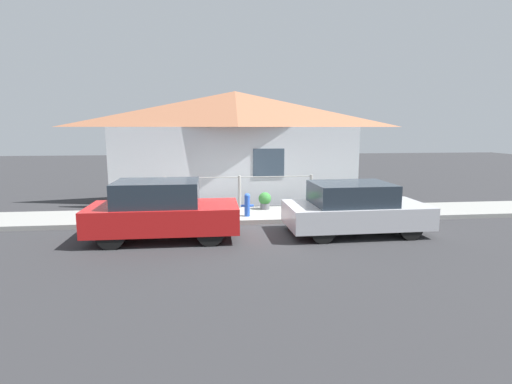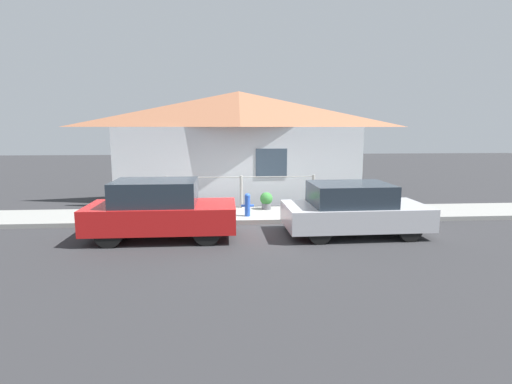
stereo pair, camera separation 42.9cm
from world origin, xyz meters
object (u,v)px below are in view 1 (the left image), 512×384
(car_right, at_px, (354,209))
(fire_hydrant, at_px, (247,204))
(car_left, at_px, (162,211))
(potted_plant_near_hydrant, at_px, (265,200))

(car_right, distance_m, fire_hydrant, 3.20)
(car_left, bearing_deg, potted_plant_near_hydrant, 42.81)
(car_right, xyz_separation_m, fire_hydrant, (-2.65, 1.77, -0.17))
(car_right, relative_size, potted_plant_near_hydrant, 6.61)
(car_left, relative_size, car_right, 1.00)
(fire_hydrant, distance_m, potted_plant_near_hydrant, 1.18)
(fire_hydrant, bearing_deg, potted_plant_near_hydrant, 55.61)
(potted_plant_near_hydrant, bearing_deg, car_left, -136.96)
(car_right, bearing_deg, car_left, 178.68)
(car_right, distance_m, potted_plant_near_hydrant, 3.40)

